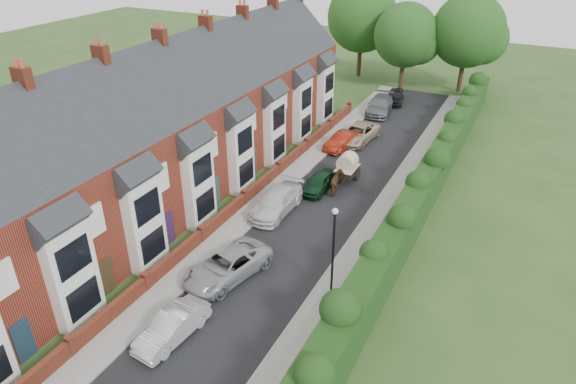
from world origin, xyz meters
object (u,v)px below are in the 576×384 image
object	(u,v)px
car_red	(343,141)
horse_cart	(347,166)
car_white	(276,202)
car_black	(395,96)
car_silver_b	(227,266)
car_green	(319,182)
car_beige	(358,133)
horse	(337,183)
car_silver_a	(172,327)
lamppost	(334,241)
car_grey	(380,105)

from	to	relation	value
car_red	horse_cart	distance (m)	6.06
car_white	car_black	world-z (taller)	car_white
car_silver_b	car_green	distance (m)	11.26
car_beige	horse	distance (m)	9.70
car_red	horse	xyz separation A→B (m)	(2.46, -7.50, 0.12)
car_silver_a	car_red	bearing A→B (deg)	98.21
horse	horse_cart	size ratio (longest dim) A/B	0.60
lamppost	car_grey	size ratio (longest dim) A/B	0.97
car_white	car_red	world-z (taller)	car_white
car_silver_a	car_black	distance (m)	37.22
car_silver_b	car_grey	size ratio (longest dim) A/B	0.99
lamppost	car_red	world-z (taller)	lamppost
car_green	horse_cart	world-z (taller)	horse_cart
lamppost	car_green	bearing A→B (deg)	116.58
car_grey	horse_cart	size ratio (longest dim) A/B	1.72
lamppost	car_beige	bearing A→B (deg)	105.85
car_green	car_red	xyz separation A→B (m)	(-1.21, 7.68, 0.02)
car_silver_b	horse	distance (m)	11.56
car_beige	horse	world-z (taller)	horse
car_white	horse_cart	size ratio (longest dim) A/B	1.64
lamppost	car_green	distance (m)	11.60
car_red	car_black	world-z (taller)	car_black
car_green	car_red	bearing A→B (deg)	102.84
car_black	lamppost	bearing A→B (deg)	-90.52
lamppost	car_silver_a	bearing A→B (deg)	-131.32
car_beige	horse_cart	distance (m)	7.76
car_black	horse_cart	world-z (taller)	horse_cart
car_grey	car_beige	bearing A→B (deg)	-93.87
car_beige	horse_cart	bearing A→B (deg)	-70.48
car_red	car_beige	xyz separation A→B (m)	(0.64, 2.02, 0.04)
car_beige	horse_cart	size ratio (longest dim) A/B	1.66
car_silver_b	car_black	bearing A→B (deg)	104.01
car_green	horse	distance (m)	1.27
car_silver_a	horse	bearing A→B (deg)	90.58
car_red	car_beige	bearing A→B (deg)	84.26
car_black	car_grey	bearing A→B (deg)	-108.79
car_white	horse	world-z (taller)	horse
car_white	car_grey	xyz separation A→B (m)	(0.27, 21.38, 0.04)
lamppost	car_black	xyz separation A→B (m)	(-5.62, 31.09, -2.60)
car_silver_a	car_black	xyz separation A→B (m)	(-0.23, 37.22, 0.04)
car_green	car_beige	bearing A→B (deg)	97.22
car_grey	horse_cart	xyz separation A→B (m)	(2.33, -15.21, 0.50)
car_silver_a	car_black	size ratio (longest dim) A/B	0.97
horse	horse_cart	world-z (taller)	horse_cart
car_silver_b	horse_cart	world-z (taller)	horse_cart
lamppost	car_black	bearing A→B (deg)	100.25
car_grey	lamppost	bearing A→B (deg)	-85.08
car_silver_a	car_red	world-z (taller)	car_red
car_green	car_black	distance (m)	20.99
horse	car_red	bearing A→B (deg)	-88.75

